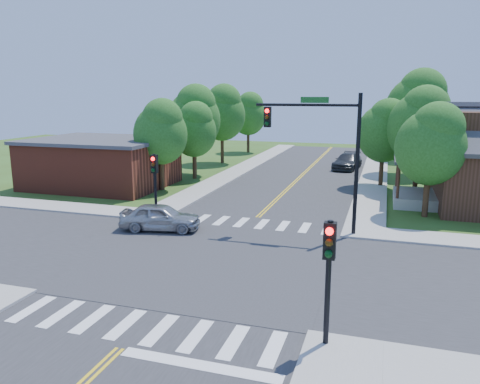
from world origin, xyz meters
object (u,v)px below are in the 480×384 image
(signal_mast_ne, at_px, (324,140))
(signal_pole_nw, at_px, (155,174))
(signal_pole_se, at_px, (329,260))
(car_silver, at_px, (160,218))
(car_dgrey, at_px, (347,162))

(signal_mast_ne, relative_size, signal_pole_nw, 1.89)
(signal_pole_se, bearing_deg, car_silver, 137.24)
(car_dgrey, bearing_deg, signal_pole_se, -77.58)
(car_dgrey, bearing_deg, signal_mast_ne, -80.15)
(signal_mast_ne, height_order, signal_pole_nw, signal_mast_ne)
(car_silver, xyz_separation_m, car_dgrey, (7.77, 23.66, 0.01))
(signal_mast_ne, distance_m, car_dgrey, 21.96)
(signal_pole_nw, height_order, car_silver, signal_pole_nw)
(signal_pole_se, distance_m, car_dgrey, 32.91)
(signal_pole_se, xyz_separation_m, signal_pole_nw, (-11.20, 11.20, 0.00))
(signal_mast_ne, bearing_deg, signal_pole_se, -81.44)
(signal_mast_ne, xyz_separation_m, signal_pole_se, (1.69, -11.21, -2.19))
(signal_mast_ne, distance_m, signal_pole_se, 11.55)
(car_silver, bearing_deg, signal_mast_ne, -86.89)
(car_silver, bearing_deg, signal_pole_nw, 21.47)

